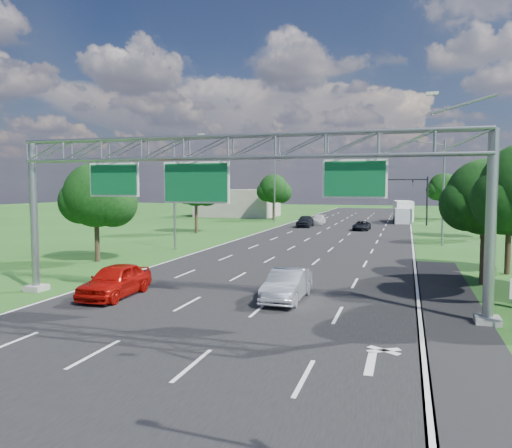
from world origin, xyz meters
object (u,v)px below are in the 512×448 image
at_px(traffic_signal, 402,189).
at_px(box_truck, 403,212).
at_px(sign_gantry, 232,160).
at_px(silver_sedan, 287,285).
at_px(red_coupe, 115,281).

distance_m(traffic_signal, box_truck, 6.98).
distance_m(sign_gantry, silver_sedan, 6.74).
bearing_deg(silver_sedan, box_truck, 85.66).
relative_size(traffic_signal, red_coupe, 2.45).
distance_m(red_coupe, box_truck, 60.66).
relative_size(sign_gantry, box_truck, 2.61).
xyz_separation_m(sign_gantry, traffic_signal, (7.15, 53.00, -1.72)).
relative_size(sign_gantry, traffic_signal, 1.92).
bearing_deg(sign_gantry, silver_sedan, 37.08).
xyz_separation_m(traffic_signal, box_truck, (0.23, 5.99, -3.57)).
bearing_deg(box_truck, red_coupe, -109.55).
xyz_separation_m(traffic_signal, silver_sedan, (-4.89, -51.30, -4.39)).
xyz_separation_m(red_coupe, silver_sedan, (8.61, 1.80, -0.07)).
xyz_separation_m(traffic_signal, red_coupe, (-13.50, -53.10, -4.32)).
height_order(sign_gantry, red_coupe, sign_gantry).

